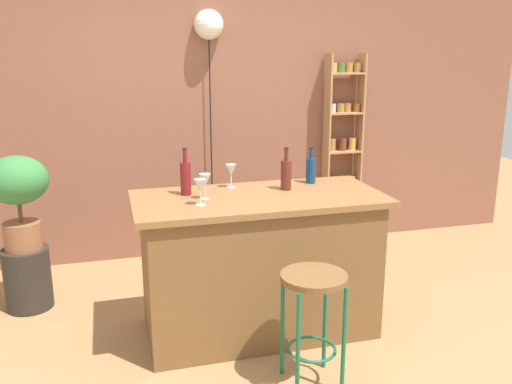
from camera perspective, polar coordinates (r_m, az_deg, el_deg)
The scene contains 14 objects.
ground at distance 3.65m, azimuth 1.63°, elevation -16.30°, with size 12.00×12.00×0.00m, color #A37A4C.
back_wall at distance 5.05m, azimuth -4.88°, elevation 9.18°, with size 6.40×0.10×2.80m, color #8C5642.
kitchen_counter at distance 3.69m, azimuth 0.30°, elevation -7.54°, with size 1.64×0.77×0.96m.
bar_stool at distance 3.11m, azimuth 6.02°, elevation -11.41°, with size 0.37×0.37×0.68m.
spice_shelf at distance 5.35m, azimuth 9.09°, elevation 4.54°, with size 0.36×0.16×1.85m.
plant_stool at distance 4.43m, azimuth -22.86°, elevation -8.35°, with size 0.34×0.34×0.47m, color #2D2823.
potted_plant at distance 4.23m, azimuth -23.76°, elevation 0.10°, with size 0.44×0.40×0.69m.
bottle_wine_red at distance 3.68m, azimuth 3.18°, elevation 1.92°, with size 0.07×0.07×0.29m.
bottle_olive_oil at distance 3.56m, azimuth -7.41°, elevation 1.54°, with size 0.07×0.07×0.31m.
bottle_spirits_clear at distance 3.88m, azimuth 5.78°, elevation 2.36°, with size 0.07×0.07×0.26m.
wine_glass_left at distance 3.31m, azimuth -5.91°, elevation 0.56°, with size 0.07×0.07×0.16m.
wine_glass_center at distance 3.72m, azimuth -2.64°, elevation 2.21°, with size 0.07×0.07×0.16m.
wine_glass_right at distance 3.45m, azimuth -5.38°, elevation 1.15°, with size 0.07×0.07×0.16m.
pendant_globe_light at distance 4.92m, azimuth -4.99°, elevation 16.92°, with size 0.26×0.26×2.22m.
Camera 1 is at (-0.93, -2.99, 1.88)m, focal length 38.07 mm.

